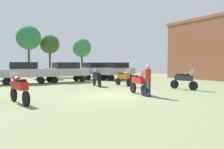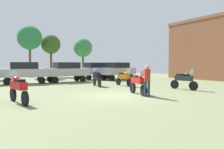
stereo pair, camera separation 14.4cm
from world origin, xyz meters
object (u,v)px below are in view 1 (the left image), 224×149
car_4 (117,70)px  motorcycle_5 (184,79)px  motorcycle_1 (139,82)px  motorcycle_4 (19,88)px  motorcycle_7 (97,77)px  tree_1 (82,48)px  car_5 (24,71)px  car_6 (95,69)px  car_1 (66,71)px  person_1 (148,78)px  tree_5 (50,45)px  motorcycle_8 (124,77)px  tree_4 (29,38)px

car_4 → motorcycle_5: bearing=163.7°
car_4 → motorcycle_1: bearing=143.2°
motorcycle_4 → motorcycle_7: 8.57m
car_4 → tree_1: bearing=-11.0°
car_5 → car_6: same height
motorcycle_4 → motorcycle_5: size_ratio=1.07×
car_1 → tree_1: size_ratio=0.76×
car_5 → person_1: size_ratio=2.52×
car_6 → tree_5: bearing=9.4°
car_1 → motorcycle_5: bearing=-158.6°
car_1 → car_5: same height
car_5 → motorcycle_4: bearing=178.0°
car_6 → person_1: bearing=155.5°
motorcycle_7 → person_1: 6.74m
car_4 → car_6: (-1.76, 2.23, 0.00)m
motorcycle_8 → motorcycle_1: bearing=64.6°
motorcycle_1 → person_1: (-0.11, -0.99, 0.31)m
motorcycle_8 → tree_4: (-4.67, 16.29, 4.64)m
motorcycle_8 → car_6: 8.73m
person_1 → tree_5: (0.70, 23.18, 3.62)m
motorcycle_1 → car_1: 11.20m
motorcycle_4 → tree_5: tree_5 is taller
car_6 → motorcycle_7: bearing=145.1°
motorcycle_1 → motorcycle_4: 6.63m
motorcycle_1 → car_6: car_6 is taller
car_4 → car_6: 2.84m
motorcycle_4 → motorcycle_8: 9.87m
person_1 → tree_4: 22.71m
car_4 → car_1: bearing=79.6°
car_1 → car_4: 6.13m
tree_4 → tree_5: 3.35m
motorcycle_8 → tree_1: bearing=-102.7°
motorcycle_1 → motorcycle_5: (4.43, 0.49, -0.01)m
car_1 → person_1: car_1 is taller
motorcycle_8 → car_1: 6.92m
motorcycle_1 → car_4: (5.41, 11.24, 0.43)m
motorcycle_8 → car_4: (3.27, 6.36, 0.45)m
motorcycle_8 → tree_4: tree_4 is taller
car_1 → person_1: 12.17m
motorcycle_7 → car_6: (3.61, 7.74, 0.44)m
motorcycle_1 → car_1: size_ratio=0.49×
motorcycle_1 → motorcycle_7: (0.04, 5.73, -0.00)m
person_1 → motorcycle_4: bearing=30.6°
car_4 → tree_5: size_ratio=0.75×
motorcycle_5 → tree_1: tree_1 is taller
car_1 → motorcycle_7: bearing=-176.4°
motorcycle_5 → car_1: (-5.15, 10.68, 0.45)m
motorcycle_5 → person_1: size_ratio=1.20×
car_1 → car_5: 4.01m
motorcycle_7 → motorcycle_8: 2.27m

